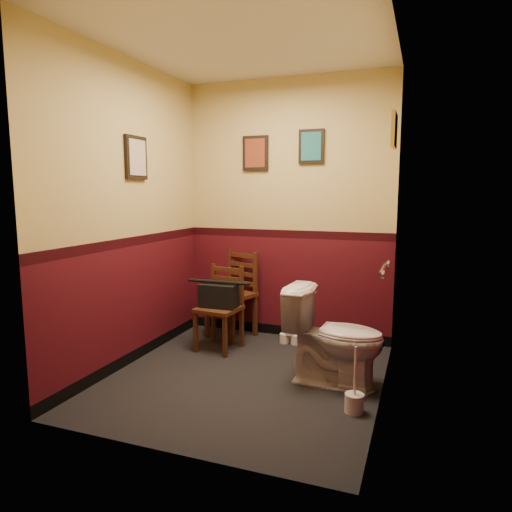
# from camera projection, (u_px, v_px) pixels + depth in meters

# --- Properties ---
(floor) EXTENTS (2.20, 2.40, 0.00)m
(floor) POSITION_uv_depth(u_px,v_px,m) (246.00, 377.00, 3.84)
(floor) COLOR black
(floor) RESTS_ON ground
(ceiling) EXTENTS (2.20, 2.40, 0.00)m
(ceiling) POSITION_uv_depth(u_px,v_px,m) (245.00, 39.00, 3.46)
(ceiling) COLOR silver
(ceiling) RESTS_ON ground
(wall_back) EXTENTS (2.20, 0.00, 2.70)m
(wall_back) POSITION_uv_depth(u_px,v_px,m) (287.00, 211.00, 4.77)
(wall_back) COLOR #460C16
(wall_back) RESTS_ON ground
(wall_front) EXTENTS (2.20, 0.00, 2.70)m
(wall_front) POSITION_uv_depth(u_px,v_px,m) (166.00, 228.00, 2.54)
(wall_front) COLOR #460C16
(wall_front) RESTS_ON ground
(wall_left) EXTENTS (0.00, 2.40, 2.70)m
(wall_left) POSITION_uv_depth(u_px,v_px,m) (130.00, 215.00, 4.03)
(wall_left) COLOR #460C16
(wall_left) RESTS_ON ground
(wall_right) EXTENTS (0.00, 2.40, 2.70)m
(wall_right) POSITION_uv_depth(u_px,v_px,m) (387.00, 220.00, 3.27)
(wall_right) COLOR #460C16
(wall_right) RESTS_ON ground
(grab_bar) EXTENTS (0.05, 0.56, 0.06)m
(grab_bar) POSITION_uv_depth(u_px,v_px,m) (384.00, 269.00, 3.57)
(grab_bar) COLOR silver
(grab_bar) RESTS_ON wall_right
(framed_print_back_a) EXTENTS (0.28, 0.04, 0.36)m
(framed_print_back_a) POSITION_uv_depth(u_px,v_px,m) (255.00, 153.00, 4.78)
(framed_print_back_a) COLOR black
(framed_print_back_a) RESTS_ON wall_back
(framed_print_back_b) EXTENTS (0.26, 0.04, 0.34)m
(framed_print_back_b) POSITION_uv_depth(u_px,v_px,m) (311.00, 146.00, 4.57)
(framed_print_back_b) COLOR black
(framed_print_back_b) RESTS_ON wall_back
(framed_print_left) EXTENTS (0.04, 0.30, 0.38)m
(framed_print_left) POSITION_uv_depth(u_px,v_px,m) (136.00, 158.00, 4.04)
(framed_print_left) COLOR black
(framed_print_left) RESTS_ON wall_left
(framed_print_right) EXTENTS (0.04, 0.34, 0.28)m
(framed_print_right) POSITION_uv_depth(u_px,v_px,m) (394.00, 130.00, 3.74)
(framed_print_right) COLOR olive
(framed_print_right) RESTS_ON wall_right
(toilet) EXTENTS (0.82, 0.49, 0.78)m
(toilet) POSITION_uv_depth(u_px,v_px,m) (335.00, 337.00, 3.66)
(toilet) COLOR white
(toilet) RESTS_ON floor
(toilet_brush) EXTENTS (0.14, 0.14, 0.48)m
(toilet_brush) POSITION_uv_depth(u_px,v_px,m) (354.00, 402.00, 3.22)
(toilet_brush) COLOR silver
(toilet_brush) RESTS_ON floor
(chair_left) EXTENTS (0.54, 0.54, 0.91)m
(chair_left) POSITION_uv_depth(u_px,v_px,m) (234.00, 294.00, 4.90)
(chair_left) COLOR #3F2112
(chair_left) RESTS_ON floor
(chair_right) EXTENTS (0.42, 0.42, 0.82)m
(chair_right) POSITION_uv_depth(u_px,v_px,m) (221.00, 308.00, 4.50)
(chair_right) COLOR #3F2112
(chair_right) RESTS_ON floor
(handbag) EXTENTS (0.37, 0.19, 0.27)m
(handbag) POSITION_uv_depth(u_px,v_px,m) (219.00, 295.00, 4.45)
(handbag) COLOR black
(handbag) RESTS_ON chair_right
(tp_stack) EXTENTS (0.22, 0.12, 0.19)m
(tp_stack) POSITION_uv_depth(u_px,v_px,m) (290.00, 336.00, 4.68)
(tp_stack) COLOR silver
(tp_stack) RESTS_ON floor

